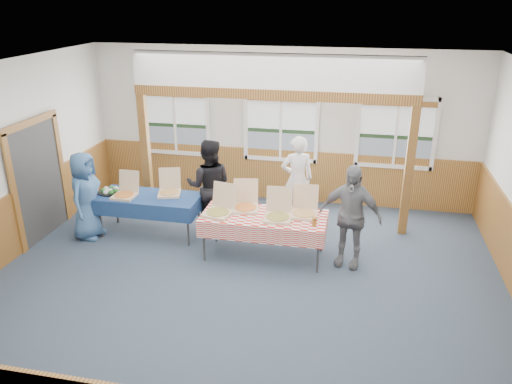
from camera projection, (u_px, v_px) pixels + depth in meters
floor at (244, 283)px, 7.71m from camera, size 8.00×8.00×0.00m
ceiling at (242, 72)px, 6.52m from camera, size 8.00×8.00×0.00m
wall_back at (281, 126)px, 10.30m from camera, size 8.00×0.00×8.00m
wall_front at (142, 343)px, 3.93m from camera, size 8.00×0.00×8.00m
wainscot_back at (280, 175)px, 10.66m from camera, size 7.98×0.05×1.10m
wainscot_left at (10, 228)px, 8.25m from camera, size 0.05×6.98×1.10m
cased_opening at (38, 181)px, 8.88m from camera, size 0.06×1.30×2.10m
window_left at (175, 118)px, 10.66m from camera, size 1.56×0.10×1.46m
window_mid at (281, 123)px, 10.23m from camera, size 1.56×0.10×1.46m
window_right at (397, 129)px, 9.79m from camera, size 1.56×0.10×1.46m
post_left at (146, 155)px, 9.82m from camera, size 0.15×0.15×2.40m
post_right at (409, 172)px, 8.88m from camera, size 0.15×0.15×2.40m
cross_beam at (272, 94)px, 8.87m from camera, size 5.15×0.18×0.18m
table_left at (149, 199)px, 9.03m from camera, size 1.90×0.95×0.76m
table_right at (264, 218)px, 8.24m from camera, size 2.25×1.71×0.76m
pizza_box_a at (125, 193)px, 8.96m from camera, size 0.40×0.48×0.42m
pizza_box_b at (169, 191)px, 9.07m from camera, size 0.50×0.57×0.43m
pizza_box_c at (219, 210)px, 8.24m from camera, size 0.53×0.60×0.47m
pizza_box_d at (245, 205)px, 8.43m from camera, size 0.50×0.58×0.46m
pizza_box_e at (278, 215)px, 8.08m from camera, size 0.46×0.55×0.46m
pizza_box_f at (304, 211)px, 8.20m from camera, size 0.43×0.52×0.45m
veggie_tray at (110, 191)px, 9.14m from camera, size 0.43×0.43×0.10m
drink_glass at (314, 222)px, 7.80m from camera, size 0.07×0.07×0.15m
woman_white at (297, 179)px, 9.53m from camera, size 0.72×0.60×1.71m
woman_black at (209, 186)px, 9.15m from camera, size 0.94×0.78×1.75m
man_blue at (86, 196)px, 8.88m from camera, size 0.53×0.80×1.61m
person_grey at (350, 216)px, 7.94m from camera, size 1.08×0.63×1.72m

